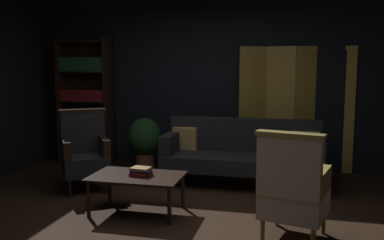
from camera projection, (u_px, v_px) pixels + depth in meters
The scene contains 12 objects.
ground_plane at pixel (175, 217), 4.54m from camera, with size 10.00×10.00×0.00m, color black.
back_wall at pixel (216, 79), 6.72m from camera, with size 7.20×0.10×2.80m, color black.
folding_screen at pixel (295, 107), 6.40m from camera, with size 1.70×0.35×1.90m.
bookshelf at pixel (86, 98), 7.01m from camera, with size 0.90×0.32×2.05m.
velvet_couch at pixel (242, 151), 5.75m from camera, with size 2.12×0.78×0.88m.
coffee_table at pixel (137, 179), 4.63m from camera, with size 1.00×0.64×0.42m.
armchair_gilt_accent at pixel (293, 189), 3.88m from camera, with size 0.70×0.70×1.04m.
armchair_wing_left at pixel (85, 152), 5.52m from camera, with size 0.80×0.80×1.04m.
potted_plant at pixel (145, 140), 6.51m from camera, with size 0.52×0.52×0.81m.
book_red_leather at pixel (141, 174), 4.63m from camera, with size 0.19×0.20×0.04m, color maroon.
book_navy_cloth at pixel (141, 171), 4.62m from camera, with size 0.22×0.14×0.03m, color navy.
book_tan_leather at pixel (141, 169), 4.62m from camera, with size 0.20×0.16×0.03m, color #9E7A47.
Camera 1 is at (1.19, -4.20, 1.62)m, focal length 39.53 mm.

